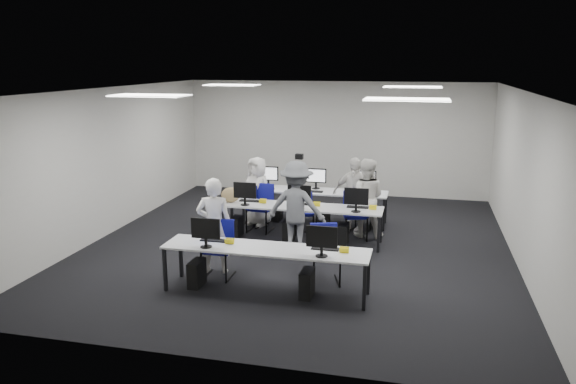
% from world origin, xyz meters
% --- Properties ---
extents(room, '(9.00, 9.02, 3.00)m').
position_xyz_m(room, '(0.00, 0.00, 1.50)').
color(room, black).
rests_on(room, ground).
extents(ceiling_panels, '(5.20, 4.60, 0.02)m').
position_xyz_m(ceiling_panels, '(0.00, 0.00, 2.98)').
color(ceiling_panels, white).
rests_on(ceiling_panels, room).
extents(desk_front, '(3.20, 0.70, 0.73)m').
position_xyz_m(desk_front, '(0.00, -2.40, 0.68)').
color(desk_front, white).
rests_on(desk_front, ground).
extents(desk_mid, '(3.20, 0.70, 0.73)m').
position_xyz_m(desk_mid, '(0.00, 0.20, 0.68)').
color(desk_mid, white).
rests_on(desk_mid, ground).
extents(desk_back, '(3.20, 0.70, 0.73)m').
position_xyz_m(desk_back, '(0.00, 1.60, 0.68)').
color(desk_back, white).
rests_on(desk_back, ground).
extents(equipment_front, '(2.51, 0.41, 1.19)m').
position_xyz_m(equipment_front, '(-0.19, -2.42, 0.36)').
color(equipment_front, '#0E25B9').
rests_on(equipment_front, desk_front).
extents(equipment_mid, '(2.91, 0.41, 1.19)m').
position_xyz_m(equipment_mid, '(-0.19, 0.18, 0.36)').
color(equipment_mid, white).
rests_on(equipment_mid, desk_mid).
extents(equipment_back, '(2.91, 0.41, 1.19)m').
position_xyz_m(equipment_back, '(0.19, 1.62, 0.36)').
color(equipment_back, white).
rests_on(equipment_back, desk_back).
extents(chair_0, '(0.47, 0.51, 0.95)m').
position_xyz_m(chair_0, '(-0.95, -1.95, 0.30)').
color(chair_0, navy).
rests_on(chair_0, ground).
extents(chair_1, '(0.59, 0.62, 0.94)m').
position_xyz_m(chair_1, '(0.82, -1.77, 0.30)').
color(chair_1, navy).
rests_on(chair_1, ground).
extents(chair_2, '(0.52, 0.56, 0.98)m').
position_xyz_m(chair_2, '(-0.99, 0.72, 0.31)').
color(chair_2, navy).
rests_on(chair_2, ground).
extents(chair_3, '(0.51, 0.54, 0.83)m').
position_xyz_m(chair_3, '(-0.08, 0.81, 0.26)').
color(chair_3, navy).
rests_on(chair_3, ground).
extents(chair_4, '(0.58, 0.61, 0.95)m').
position_xyz_m(chair_4, '(1.02, 0.66, 0.30)').
color(chair_4, navy).
rests_on(chair_4, ground).
extents(chair_5, '(0.60, 0.63, 0.95)m').
position_xyz_m(chair_5, '(-1.25, 1.07, 0.30)').
color(chair_5, navy).
rests_on(chair_5, ground).
extents(chair_6, '(0.62, 0.64, 0.97)m').
position_xyz_m(chair_6, '(-0.16, 1.08, 0.31)').
color(chair_6, navy).
rests_on(chair_6, ground).
extents(chair_7, '(0.53, 0.55, 0.81)m').
position_xyz_m(chair_7, '(1.04, 1.12, 0.26)').
color(chair_7, navy).
rests_on(chair_7, ground).
extents(handbag, '(0.43, 0.34, 0.31)m').
position_xyz_m(handbag, '(-1.45, 0.16, 0.88)').
color(handbag, '#9C8650').
rests_on(handbag, desk_mid).
extents(student_0, '(0.66, 0.50, 1.65)m').
position_xyz_m(student_0, '(-1.07, -1.76, 0.82)').
color(student_0, silver).
rests_on(student_0, ground).
extents(student_1, '(0.79, 0.62, 1.62)m').
position_xyz_m(student_1, '(1.20, 0.85, 0.81)').
color(student_1, silver).
rests_on(student_1, ground).
extents(student_2, '(0.87, 0.73, 1.51)m').
position_xyz_m(student_2, '(-1.17, 1.12, 0.75)').
color(student_2, silver).
rests_on(student_2, ground).
extents(student_3, '(0.99, 0.60, 1.58)m').
position_xyz_m(student_3, '(0.92, 1.14, 0.79)').
color(student_3, silver).
rests_on(student_3, ground).
extents(photographer, '(1.16, 0.71, 1.73)m').
position_xyz_m(photographer, '(0.04, -0.40, 0.87)').
color(photographer, slate).
rests_on(photographer, ground).
extents(dslr_camera, '(0.15, 0.19, 0.10)m').
position_xyz_m(dslr_camera, '(0.05, -0.22, 1.79)').
color(dslr_camera, black).
rests_on(dslr_camera, photographer).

